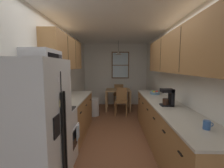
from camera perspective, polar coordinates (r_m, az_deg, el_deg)
ground_plane at (r=4.20m, az=1.14°, el=-16.11°), size 12.00×12.00×0.00m
wall_left at (r=4.12m, az=-17.94°, el=1.44°), size 0.10×9.00×2.55m
wall_right at (r=4.12m, az=20.31°, el=1.35°), size 0.10×9.00×2.55m
wall_back at (r=6.54m, az=1.21°, el=3.52°), size 4.40×0.10×2.55m
ceiling_slab at (r=4.00m, az=1.23°, el=20.60°), size 4.40×9.00×0.08m
refrigerator at (r=2.04m, az=-27.78°, el=-16.32°), size 0.74×0.77×1.70m
stove_range at (r=2.80m, az=-20.80°, el=-18.04°), size 0.66×0.63×1.10m
microwave_over_range at (r=2.61m, az=-24.24°, el=7.82°), size 0.39×0.63×0.34m
counter_left at (r=3.89m, az=-14.05°, el=-11.14°), size 0.64×1.80×0.90m
upper_cabinets_left at (r=3.71m, az=-17.02°, el=10.77°), size 0.33×1.88×0.72m
counter_right at (r=3.32m, az=19.22°, el=-14.40°), size 0.64×3.38×0.90m
upper_cabinets_right at (r=3.12m, az=22.98°, el=10.65°), size 0.33×3.06×0.74m
dining_table at (r=5.77m, az=2.24°, el=-3.28°), size 0.91×0.79×0.76m
dining_chair_near at (r=5.21m, az=3.46°, el=-5.87°), size 0.45×0.45×0.90m
dining_chair_far at (r=6.39m, az=2.31°, el=-3.55°), size 0.45×0.45×0.90m
pendant_light at (r=5.71m, az=2.31°, el=11.36°), size 0.25×0.25×0.50m
back_window at (r=6.46m, az=3.06°, el=6.96°), size 0.72×0.05×1.10m
trash_bin at (r=5.17m, az=-6.70°, el=-8.42°), size 0.33×0.33×0.58m
storage_canister at (r=3.06m, az=-18.03°, el=-5.61°), size 0.11×0.11×0.18m
dish_towel at (r=2.83m, az=-12.60°, el=-16.94°), size 0.02×0.16×0.24m
coffee_maker at (r=3.00m, az=20.13°, el=-4.54°), size 0.22×0.18×0.31m
mug_by_coffeemaker at (r=2.12m, az=31.61°, el=-12.78°), size 0.12×0.08×0.10m
fruit_bowl at (r=4.15m, az=15.52°, el=-3.15°), size 0.24×0.24×0.09m
table_serving_bowl at (r=5.72m, az=2.49°, el=-1.81°), size 0.17×0.17×0.06m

